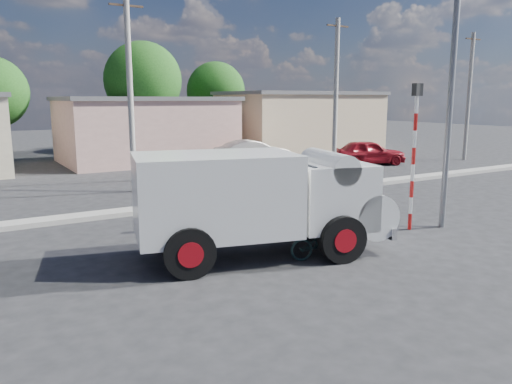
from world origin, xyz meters
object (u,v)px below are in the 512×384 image
car_red (369,152)px  traffic_pole (414,144)px  streetlight (449,62)px  bicycle (323,242)px  car_cream (253,153)px  truck (264,199)px  cyclist (323,227)px

car_red → traffic_pole: 15.52m
traffic_pole → streetlight: size_ratio=0.48×
bicycle → streetlight: streetlight is taller
car_cream → streetlight: size_ratio=0.50×
bicycle → car_red: 18.85m
truck → traffic_pole: traffic_pole is taller
car_red → traffic_pole: (-9.73, -11.95, 1.85)m
car_cream → car_red: (6.08, -3.45, -0.00)m
car_cream → streetlight: bearing=-180.0°
streetlight → truck: bearing=175.6°
streetlight → traffic_pole: bearing=162.3°
truck → streetlight: streetlight is taller
car_red → truck: bearing=149.7°
car_cream → streetlight: (-2.71, -15.70, 4.22)m
car_red → streetlight: 15.66m
truck → traffic_pole: bearing=12.2°
traffic_pole → car_cream: bearing=76.7°
truck → bicycle: size_ratio=4.06×
bicycle → truck: bearing=63.9°
truck → cyclist: (1.07, -1.05, -0.62)m
cyclist → car_cream: (7.73, 16.29, -0.09)m
truck → car_red: size_ratio=1.54×
cyclist → car_red: size_ratio=0.38×
cyclist → car_cream: cyclist is taller
traffic_pole → truck: bearing=178.1°
cyclist → traffic_pole: bearing=-59.3°
bicycle → cyclist: size_ratio=1.00×
cyclist → traffic_pole: (4.08, 0.88, 1.76)m
bicycle → streetlight: size_ratio=0.18×
bicycle → car_cream: (7.73, 16.29, 0.31)m
truck → cyclist: truck is taller
cyclist → streetlight: 6.52m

